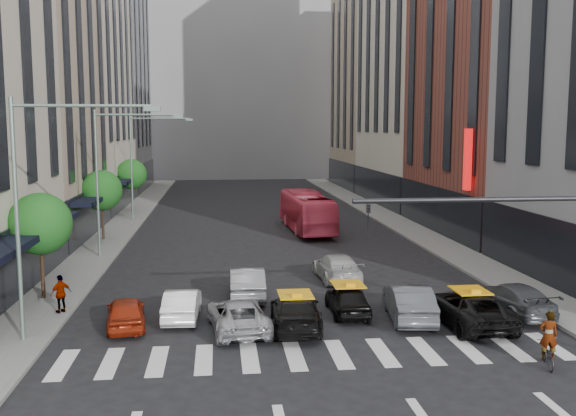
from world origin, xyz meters
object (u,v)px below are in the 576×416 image
object	(u,v)px
car_red	(126,312)
taxi_left	(295,312)
bus	(307,212)
car_white_front	(182,304)
pedestrian_far	(61,294)
motorcycle	(548,355)
streetlamp_mid	(112,163)
streetlamp_near	(42,187)
streetlamp_far	(142,153)
taxi_center	(348,299)

from	to	relation	value
car_red	taxi_left	xyz separation A→B (m)	(6.80, -0.90, 0.06)
taxi_left	bus	xyz separation A→B (m)	(3.87, 24.42, 0.83)
car_white_front	pedestrian_far	distance (m)	5.31
car_white_front	motorcycle	distance (m)	14.36
car_white_front	bus	bearing A→B (deg)	-108.06
car_white_front	streetlamp_mid	bearing A→B (deg)	-67.87
car_white_front	taxi_left	distance (m)	4.96
streetlamp_near	bus	xyz separation A→B (m)	(13.31, 24.98, -4.37)
car_white_front	taxi_left	world-z (taller)	taxi_left
bus	pedestrian_far	bearing A→B (deg)	54.67
streetlamp_mid	car_white_front	world-z (taller)	streetlamp_mid
streetlamp_near	streetlamp_mid	bearing A→B (deg)	90.00
streetlamp_mid	pedestrian_far	size ratio (longest dim) A/B	5.46
streetlamp_near	streetlamp_far	xyz separation A→B (m)	(0.00, 32.00, 0.00)
streetlamp_far	taxi_left	size ratio (longest dim) A/B	1.86
taxi_left	taxi_center	size ratio (longest dim) A/B	1.26
taxi_center	pedestrian_far	xyz separation A→B (m)	(-12.30, 1.12, 0.32)
car_white_front	motorcycle	size ratio (longest dim) A/B	2.54
streetlamp_mid	bus	distance (m)	16.65
car_white_front	taxi_center	size ratio (longest dim) A/B	1.02
streetlamp_far	pedestrian_far	bearing A→B (deg)	-90.72
pedestrian_far	streetlamp_mid	bearing A→B (deg)	-134.14
car_red	car_white_front	xyz separation A→B (m)	(2.20, 0.95, 0.01)
car_white_front	car_red	bearing A→B (deg)	25.81
bus	taxi_center	bearing A→B (deg)	83.62
streetlamp_near	streetlamp_far	bearing A→B (deg)	90.00
car_red	pedestrian_far	bearing A→B (deg)	-41.05
car_white_front	pedestrian_far	size ratio (longest dim) A/B	2.39
streetlamp_near	car_white_front	distance (m)	7.54
motorcycle	car_white_front	bearing A→B (deg)	-13.31
streetlamp_near	streetlamp_mid	distance (m)	16.00
motorcycle	pedestrian_far	distance (m)	19.50
streetlamp_mid	car_red	xyz separation A→B (m)	(2.64, -14.53, -5.26)
taxi_left	taxi_center	bearing A→B (deg)	-141.06
bus	streetlamp_mid	bearing A→B (deg)	31.10
streetlamp_far	bus	size ratio (longest dim) A/B	0.82
bus	pedestrian_far	xyz separation A→B (m)	(-13.67, -21.52, -0.56)
streetlamp_far	bus	bearing A→B (deg)	-27.79
car_red	streetlamp_near	bearing A→B (deg)	21.56
car_white_front	streetlamp_far	bearing A→B (deg)	-78.19
taxi_center	car_red	bearing A→B (deg)	5.75
streetlamp_near	car_white_front	xyz separation A→B (m)	(4.84, 2.42, -5.26)
streetlamp_far	taxi_left	world-z (taller)	streetlamp_far
streetlamp_mid	bus	world-z (taller)	streetlamp_mid
motorcycle	pedestrian_far	world-z (taller)	pedestrian_far
motorcycle	streetlamp_near	bearing A→B (deg)	0.96
car_red	taxi_center	bearing A→B (deg)	177.87
streetlamp_mid	streetlamp_far	world-z (taller)	same
streetlamp_mid	taxi_left	world-z (taller)	streetlamp_mid
taxi_left	bus	size ratio (longest dim) A/B	0.44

